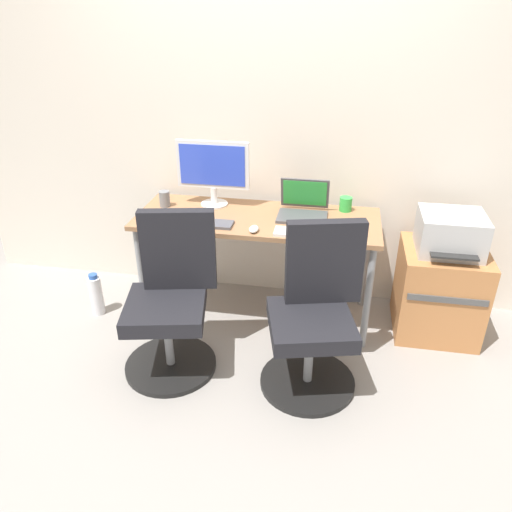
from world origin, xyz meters
TOP-DOWN VIEW (x-y plane):
  - ground_plane at (0.00, 0.00)m, footprint 5.28×5.28m
  - back_wall at (0.00, 0.37)m, footprint 4.40×0.04m
  - desk at (0.00, 0.00)m, footprint 1.54×0.59m
  - office_chair_left at (-0.40, -0.60)m, footprint 0.54×0.54m
  - office_chair_right at (0.42, -0.60)m, footprint 0.54×0.54m
  - side_cabinet at (1.18, 0.03)m, footprint 0.51×0.50m
  - printer at (1.18, 0.03)m, footprint 0.38×0.40m
  - water_bottle_on_floor at (-1.10, -0.20)m, footprint 0.09×0.09m
  - desktop_monitor at (-0.32, 0.15)m, footprint 0.48×0.18m
  - open_laptop at (0.28, 0.08)m, footprint 0.31×0.28m
  - keyboard_by_monitor at (-0.29, -0.18)m, footprint 0.34×0.12m
  - keyboard_by_laptop at (0.31, -0.21)m, footprint 0.34×0.12m
  - mouse_by_monitor at (0.02, -0.22)m, footprint 0.06×0.10m
  - mouse_by_laptop at (0.60, -0.05)m, footprint 0.06×0.10m
  - coffee_mug at (0.55, 0.20)m, footprint 0.08×0.08m
  - pen_cup at (-0.64, 0.07)m, footprint 0.07×0.07m

SIDE VIEW (x-z plane):
  - ground_plane at x=0.00m, z-range 0.00..0.00m
  - water_bottle_on_floor at x=-1.10m, z-range -0.01..0.30m
  - side_cabinet at x=1.18m, z-range 0.00..0.58m
  - office_chair_left at x=-0.40m, z-range -0.05..0.89m
  - office_chair_right at x=0.42m, z-range -0.05..0.89m
  - desk at x=0.00m, z-range 0.29..1.02m
  - printer at x=1.18m, z-range 0.58..0.82m
  - keyboard_by_monitor at x=-0.29m, z-range 0.73..0.75m
  - keyboard_by_laptop at x=0.31m, z-range 0.73..0.75m
  - mouse_by_monitor at x=0.02m, z-range 0.73..0.76m
  - mouse_by_laptop at x=0.60m, z-range 0.73..0.76m
  - coffee_mug at x=0.55m, z-range 0.73..0.82m
  - pen_cup at x=-0.64m, z-range 0.73..0.84m
  - open_laptop at x=0.28m, z-range 0.68..0.90m
  - desktop_monitor at x=-0.32m, z-range 0.77..1.20m
  - back_wall at x=0.00m, z-range 0.00..2.60m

